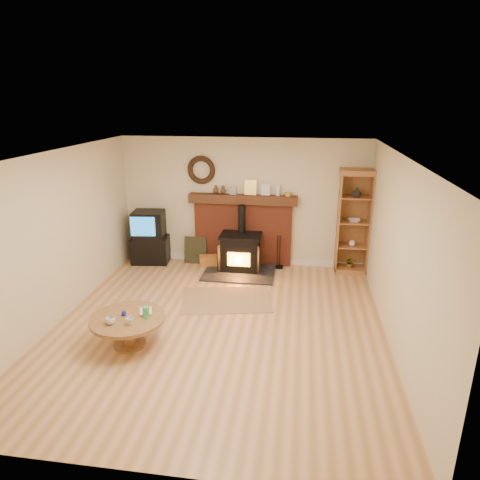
% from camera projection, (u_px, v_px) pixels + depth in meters
% --- Properties ---
extents(ground, '(5.50, 5.50, 0.00)m').
position_uv_depth(ground, '(219.00, 326.00, 6.56)').
color(ground, '#AF7E49').
rests_on(ground, ground).
extents(room_shell, '(5.02, 5.52, 2.61)m').
position_uv_depth(room_shell, '(217.00, 217.00, 6.10)').
color(room_shell, beige).
rests_on(room_shell, ground).
extents(chimney_breast, '(2.20, 0.22, 1.78)m').
position_uv_depth(chimney_breast, '(243.00, 227.00, 8.81)').
color(chimney_breast, brown).
rests_on(chimney_breast, ground).
extents(wood_stove, '(1.40, 1.00, 1.31)m').
position_uv_depth(wood_stove, '(240.00, 253.00, 8.57)').
color(wood_stove, black).
rests_on(wood_stove, ground).
extents(area_rug, '(1.68, 1.31, 0.01)m').
position_uv_depth(area_rug, '(227.00, 300.00, 7.41)').
color(area_rug, brown).
rests_on(area_rug, ground).
extents(tv_unit, '(0.81, 0.61, 1.11)m').
position_uv_depth(tv_unit, '(150.00, 238.00, 8.97)').
color(tv_unit, black).
rests_on(tv_unit, ground).
extents(curio_cabinet, '(0.66, 0.48, 2.06)m').
position_uv_depth(curio_cabinet, '(353.00, 222.00, 8.33)').
color(curio_cabinet, brown).
rests_on(curio_cabinet, ground).
extents(firelog_box, '(0.41, 0.31, 0.22)m').
position_uv_depth(firelog_box, '(208.00, 261.00, 8.87)').
color(firelog_box, gold).
rests_on(firelog_box, ground).
extents(leaning_painting, '(0.47, 0.13, 0.56)m').
position_uv_depth(leaning_painting, '(195.00, 250.00, 8.99)').
color(leaning_painting, black).
rests_on(leaning_painting, ground).
extents(fire_tools, '(0.16, 0.16, 0.70)m').
position_uv_depth(fire_tools, '(279.00, 263.00, 8.76)').
color(fire_tools, black).
rests_on(fire_tools, ground).
extents(coffee_table, '(1.04, 1.04, 0.60)m').
position_uv_depth(coffee_table, '(128.00, 323.00, 5.95)').
color(coffee_table, brown).
rests_on(coffee_table, ground).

